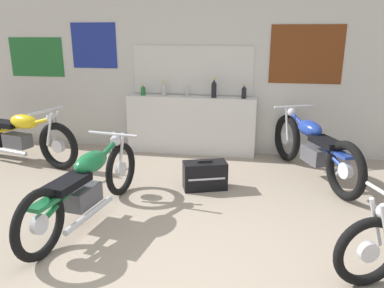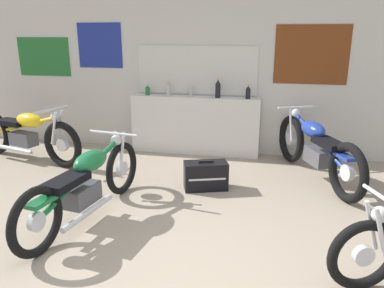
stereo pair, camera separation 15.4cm
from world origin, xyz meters
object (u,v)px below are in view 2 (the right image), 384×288
(bottle_left_center, at_px, (168,89))
(motorcycle_green, at_px, (86,184))
(bottle_right_center, at_px, (218,89))
(bottle_center, at_px, (191,91))
(motorcycle_blue, at_px, (316,149))
(motorcycle_yellow, at_px, (26,134))
(bottle_rightmost, at_px, (248,93))
(hard_case_black, at_px, (206,176))
(bottle_leftmost, at_px, (148,90))

(bottle_left_center, distance_m, motorcycle_green, 2.65)
(bottle_right_center, xyz_separation_m, motorcycle_green, (-1.05, -2.53, -0.69))
(bottle_center, relative_size, motorcycle_blue, 0.10)
(bottle_right_center, bearing_deg, motorcycle_green, -112.46)
(motorcycle_blue, height_order, motorcycle_green, motorcycle_blue)
(bottle_center, height_order, motorcycle_yellow, bottle_center)
(bottle_rightmost, relative_size, motorcycle_green, 0.10)
(bottle_left_center, relative_size, hard_case_black, 0.41)
(bottle_center, bearing_deg, motorcycle_blue, -23.13)
(motorcycle_green, bearing_deg, bottle_rightmost, 58.90)
(bottle_left_center, relative_size, bottle_center, 1.22)
(bottle_leftmost, xyz_separation_m, bottle_rightmost, (1.67, -0.02, 0.02))
(bottle_left_center, xyz_separation_m, bottle_rightmost, (1.32, -0.03, -0.01))
(bottle_center, bearing_deg, bottle_right_center, -6.75)
(bottle_leftmost, relative_size, bottle_rightmost, 0.79)
(bottle_leftmost, height_order, bottle_right_center, bottle_right_center)
(bottle_center, xyz_separation_m, motorcycle_blue, (1.94, -0.83, -0.62))
(motorcycle_green, bearing_deg, bottle_right_center, 67.54)
(bottle_center, relative_size, bottle_right_center, 0.65)
(bottle_center, bearing_deg, bottle_rightmost, -3.43)
(bottle_rightmost, height_order, hard_case_black, bottle_rightmost)
(hard_case_black, bearing_deg, motorcycle_yellow, 169.71)
(motorcycle_yellow, xyz_separation_m, hard_case_black, (2.99, -0.54, -0.24))
(bottle_left_center, distance_m, bottle_center, 0.38)
(bottle_right_center, height_order, motorcycle_yellow, bottle_right_center)
(bottle_leftmost, relative_size, bottle_center, 0.86)
(bottle_left_center, bearing_deg, motorcycle_green, -94.69)
(bottle_leftmost, relative_size, bottle_left_center, 0.70)
(bottle_rightmost, xyz_separation_m, motorcycle_green, (-1.53, -2.53, -0.65))
(bottle_leftmost, xyz_separation_m, motorcycle_blue, (2.68, -0.80, -0.61))
(motorcycle_blue, bearing_deg, motorcycle_green, -145.31)
(bottle_leftmost, bearing_deg, bottle_center, 2.43)
(bottle_leftmost, distance_m, motorcycle_yellow, 2.06)
(motorcycle_yellow, bearing_deg, bottle_leftmost, 28.35)
(bottle_rightmost, distance_m, motorcycle_yellow, 3.57)
(bottle_center, distance_m, motorcycle_blue, 2.20)
(bottle_rightmost, xyz_separation_m, motorcycle_yellow, (-3.40, -0.91, -0.63))
(bottle_right_center, height_order, motorcycle_green, bottle_right_center)
(motorcycle_blue, bearing_deg, bottle_left_center, 160.85)
(bottle_right_center, relative_size, hard_case_black, 0.51)
(motorcycle_blue, distance_m, hard_case_black, 1.59)
(bottle_center, xyz_separation_m, bottle_rightmost, (0.93, -0.06, 0.01))
(bottle_right_center, relative_size, motorcycle_yellow, 0.14)
(bottle_right_center, distance_m, hard_case_black, 1.72)
(bottle_left_center, bearing_deg, bottle_leftmost, -178.48)
(motorcycle_blue, bearing_deg, motorcycle_yellow, -178.26)
(bottle_right_center, xyz_separation_m, motorcycle_yellow, (-2.92, -0.91, -0.67))
(bottle_center, relative_size, motorcycle_green, 0.10)
(bottle_leftmost, height_order, motorcycle_green, bottle_leftmost)
(bottle_leftmost, bearing_deg, hard_case_black, -49.49)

